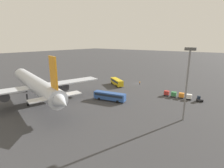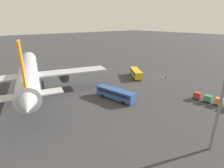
{
  "view_description": "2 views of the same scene",
  "coord_description": "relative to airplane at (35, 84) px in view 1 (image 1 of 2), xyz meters",
  "views": [
    {
      "loc": [
        -42.19,
        78.93,
        21.99
      ],
      "look_at": [
        -1.14,
        23.68,
        4.78
      ],
      "focal_mm": 28.0,
      "sensor_mm": 36.0,
      "label": 1
    },
    {
      "loc": [
        -39.63,
        59.79,
        21.36
      ],
      "look_at": [
        -2.52,
        29.19,
        4.18
      ],
      "focal_mm": 28.0,
      "sensor_mm": 36.0,
      "label": 2
    }
  ],
  "objects": [
    {
      "name": "airplane",
      "position": [
        0.0,
        0.0,
        0.0
      ],
      "size": [
        54.22,
        47.12,
        18.16
      ],
      "rotation": [
        0.0,
        0.0,
        -0.27
      ],
      "color": "#B2B7C1",
      "rests_on": "ground"
    },
    {
      "name": "cargo_cart_green",
      "position": [
        -38.0,
        -36.18,
        -5.63
      ],
      "size": [
        2.19,
        1.92,
        2.06
      ],
      "rotation": [
        0.0,
        0.0,
        0.13
      ],
      "color": "#38383D",
      "rests_on": "ground"
    },
    {
      "name": "ground_plane",
      "position": [
        -15.7,
        -46.91,
        -6.83
      ],
      "size": [
        600.0,
        600.0,
        0.0
      ],
      "primitive_type": "plane",
      "color": "#38383A"
    },
    {
      "name": "cargo_cart_red",
      "position": [
        -35.14,
        -35.96,
        -5.63
      ],
      "size": [
        2.19,
        1.92,
        2.06
      ],
      "rotation": [
        0.0,
        0.0,
        0.13
      ],
      "color": "#38383D",
      "rests_on": "ground"
    },
    {
      "name": "worker_person",
      "position": [
        -17.5,
        -46.15,
        -5.96
      ],
      "size": [
        0.38,
        0.38,
        1.74
      ],
      "color": "#1E1E2D",
      "rests_on": "ground"
    },
    {
      "name": "shuttle_bus_near",
      "position": [
        -8.93,
        -37.95,
        -4.93
      ],
      "size": [
        10.4,
        8.18,
        3.16
      ],
      "rotation": [
        0.0,
        0.0,
        -0.58
      ],
      "color": "gold",
      "rests_on": "ground"
    },
    {
      "name": "light_pole",
      "position": [
        -46.83,
        -16.81,
        5.37
      ],
      "size": [
        2.8,
        0.7,
        20.25
      ],
      "color": "slate",
      "rests_on": "ground"
    },
    {
      "name": "baggage_tug",
      "position": [
        -47.32,
        -36.46,
        -5.88
      ],
      "size": [
        2.66,
        2.18,
        2.1
      ],
      "rotation": [
        0.0,
        0.0,
        0.28
      ],
      "color": "#333338",
      "rests_on": "ground"
    },
    {
      "name": "shuttle_bus_far",
      "position": [
        -20.01,
        -17.44,
        -4.94
      ],
      "size": [
        12.58,
        5.0,
        3.14
      ],
      "rotation": [
        0.0,
        0.0,
        0.2
      ],
      "color": "#2D5199",
      "rests_on": "ground"
    },
    {
      "name": "cargo_cart_orange",
      "position": [
        -40.85,
        -36.56,
        -5.63
      ],
      "size": [
        2.19,
        1.92,
        2.06
      ],
      "rotation": [
        0.0,
        0.0,
        0.13
      ],
      "color": "#38383D",
      "rests_on": "ground"
    },
    {
      "name": "cargo_cart_white",
      "position": [
        -43.71,
        -36.46,
        -5.63
      ],
      "size": [
        2.19,
        1.92,
        2.06
      ],
      "rotation": [
        0.0,
        0.0,
        0.13
      ],
      "color": "#38383D",
      "rests_on": "ground"
    }
  ]
}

